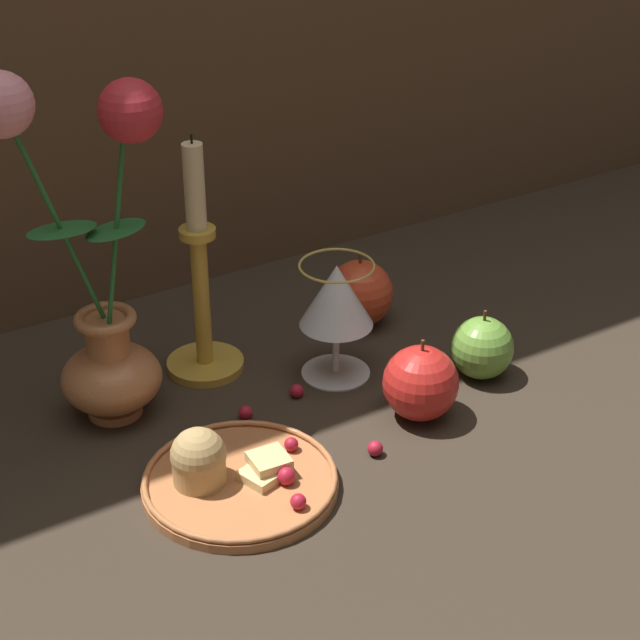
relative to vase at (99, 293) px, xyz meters
The scene contains 12 objects.
ground_plane 0.24m from the vase, 29.90° to the right, with size 2.40×2.40×0.00m, color #33281E.
vase is the anchor object (origin of this frame).
plate_with_pastries 0.23m from the vase, 74.29° to the right, with size 0.19×0.19×0.07m.
wine_glass 0.26m from the vase, 12.69° to the right, with size 0.08×0.08×0.14m.
candlestick 0.14m from the vase, 14.13° to the left, with size 0.09×0.09×0.28m.
apple_beside_vase 0.36m from the vase, ahead, with size 0.08×0.08×0.10m.
apple_near_glass 0.35m from the vase, 31.77° to the right, with size 0.08×0.08×0.09m.
apple_at_table_edge 0.43m from the vase, 20.48° to the right, with size 0.07×0.07×0.08m.
berry_near_plate 0.25m from the vase, 21.82° to the right, with size 0.02×0.02×0.02m, color #AD192D.
berry_front_center 0.38m from the vase, 21.92° to the right, with size 0.02×0.02×0.02m, color #AD192D.
berry_by_glass_stem 0.32m from the vase, 46.11° to the right, with size 0.02×0.02×0.02m, color #AD192D.
berry_under_candlestick 0.20m from the vase, 34.63° to the right, with size 0.02×0.02×0.02m, color #AD192D.
Camera 1 is at (-0.48, -0.84, 0.66)m, focal length 60.00 mm.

